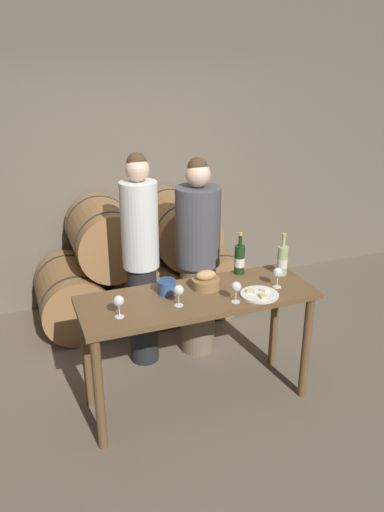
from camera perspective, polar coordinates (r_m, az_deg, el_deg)
ground_plane at (r=3.97m, az=0.63°, el=-16.03°), size 10.00×10.00×0.00m
stone_wall_back at (r=5.12m, az=-7.76°, el=12.38°), size 10.00×0.12×3.20m
barrel_stack at (r=4.91m, az=-5.62°, el=-0.93°), size 2.06×0.86×1.20m
tasting_table at (r=3.55m, az=0.68°, el=-6.45°), size 1.66×0.59×0.89m
person_left at (r=4.00m, az=-5.85°, el=-0.44°), size 0.29×0.29×1.78m
person_right at (r=4.16m, az=0.66°, el=-0.30°), size 0.37×0.37×1.71m
wine_bottle_red at (r=3.80m, az=5.45°, el=-0.39°), size 0.08×0.08×0.33m
wine_bottle_white at (r=3.83m, az=10.29°, el=-0.50°), size 0.08×0.08×0.33m
blue_crock at (r=3.49m, az=-2.92°, el=-3.49°), size 0.13×0.13×0.10m
bread_basket at (r=3.57m, az=1.59°, el=-2.91°), size 0.20×0.20×0.14m
cheese_plate at (r=3.51m, az=7.72°, el=-4.35°), size 0.27×0.27×0.04m
wine_glass_far_left at (r=3.19m, az=-8.39°, el=-5.18°), size 0.07×0.07×0.15m
wine_glass_left at (r=3.30m, az=-1.53°, el=-3.99°), size 0.07×0.07×0.15m
wine_glass_center at (r=3.36m, az=5.08°, el=-3.60°), size 0.07×0.07×0.15m
wine_glass_right at (r=3.61m, az=9.79°, el=-1.94°), size 0.07×0.07×0.15m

